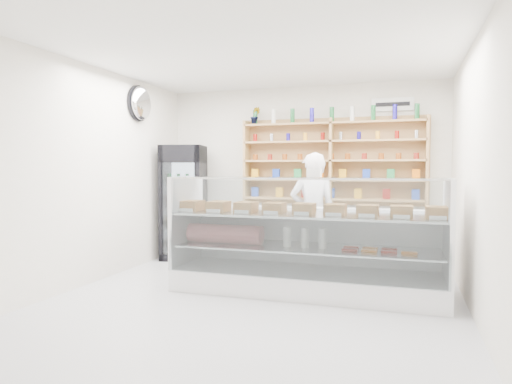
% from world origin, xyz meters
% --- Properties ---
extents(room, '(5.00, 5.00, 5.00)m').
position_xyz_m(room, '(0.00, 0.00, 1.40)').
color(room, '#AEAEB3').
rests_on(room, ground).
extents(display_counter, '(3.18, 0.95, 1.38)m').
position_xyz_m(display_counter, '(0.48, 0.50, 0.37)').
color(display_counter, white).
rests_on(display_counter, floor).
extents(shop_worker, '(0.69, 0.53, 1.70)m').
position_xyz_m(shop_worker, '(0.40, 1.37, 0.85)').
color(shop_worker, silver).
rests_on(shop_worker, floor).
extents(drinks_cooler, '(0.79, 0.78, 1.85)m').
position_xyz_m(drinks_cooler, '(-1.85, 1.92, 0.93)').
color(drinks_cooler, black).
rests_on(drinks_cooler, floor).
extents(wall_shelving, '(2.84, 0.28, 1.33)m').
position_xyz_m(wall_shelving, '(0.50, 2.34, 1.59)').
color(wall_shelving, tan).
rests_on(wall_shelving, back_wall).
extents(potted_plant, '(0.19, 0.17, 0.28)m').
position_xyz_m(potted_plant, '(-0.75, 2.34, 2.34)').
color(potted_plant, '#1E6626').
rests_on(potted_plant, wall_shelving).
extents(security_mirror, '(0.15, 0.50, 0.50)m').
position_xyz_m(security_mirror, '(-2.17, 1.20, 2.45)').
color(security_mirror, silver).
rests_on(security_mirror, left_wall).
extents(wall_sign, '(0.62, 0.03, 0.20)m').
position_xyz_m(wall_sign, '(1.40, 2.47, 2.45)').
color(wall_sign, white).
rests_on(wall_sign, back_wall).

